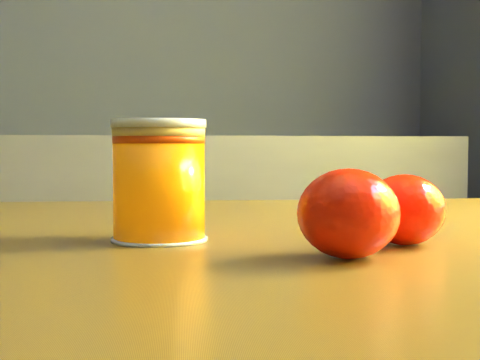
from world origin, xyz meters
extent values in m
cube|color=brown|center=(0.90, 0.13, 0.78)|extent=(1.15, 0.87, 0.04)
cylinder|color=orange|center=(0.69, 0.14, 0.84)|extent=(0.07, 0.07, 0.08)
cylinder|color=#E2BC5C|center=(0.69, 0.14, 0.89)|extent=(0.07, 0.07, 0.01)
cylinder|color=silver|center=(0.69, 0.14, 0.89)|extent=(0.08, 0.08, 0.00)
ellipsoid|color=#FF1F05|center=(0.81, 0.03, 0.83)|extent=(0.08, 0.08, 0.06)
ellipsoid|color=#FF1F05|center=(0.87, 0.08, 0.83)|extent=(0.08, 0.08, 0.05)
camera|label=1|loc=(0.64, -0.39, 0.88)|focal=50.00mm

